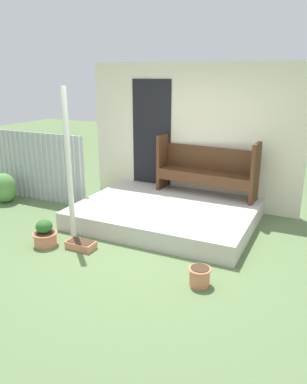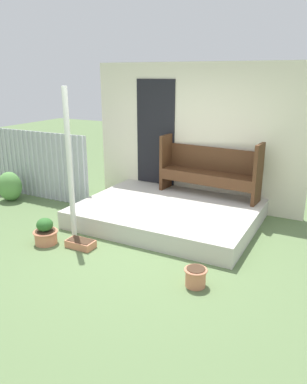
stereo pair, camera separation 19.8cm
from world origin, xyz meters
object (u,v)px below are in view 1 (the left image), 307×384
Objects in this scene: flower_pot_left at (45,234)px; support_post at (69,167)px; planter_box_rect at (81,245)px; bench at (207,167)px; flower_pot_middle at (200,275)px; shrub_by_fence at (4,188)px.

support_post is at bearing 60.76° from flower_pot_left.
planter_box_rect is (0.53, 0.13, -0.12)m from flower_pot_left.
support_post is 1.22× the size of bench.
shrub_by_fence reaches higher than flower_pot_middle.
flower_pot_middle is (0.75, -2.52, -0.67)m from bench.
bench is at bearing 56.40° from flower_pot_left.
shrub_by_fence is at bearing 164.29° from flower_pot_middle.
flower_pot_left is (-1.63, -2.46, -0.63)m from bench.
support_post is 5.64× the size of flower_pot_left.
bench is 6.60× the size of flower_pot_middle.
flower_pot_left is at bearing 178.59° from flower_pot_middle.
flower_pot_middle reaches higher than planter_box_rect.
support_post is at bearing 141.68° from planter_box_rect.
flower_pot_left is 0.56m from planter_box_rect.
flower_pot_left is at bearing -30.36° from shrub_by_fence.
shrub_by_fence reaches higher than flower_pot_left.
flower_pot_middle is at bearing -11.55° from support_post.
support_post is at bearing -19.61° from shrub_by_fence.
support_post is 2.53m from bench.
flower_pot_left is 0.97× the size of planter_box_rect.
bench reaches higher than flower_pot_middle.
planter_box_rect is at bearing 14.07° from flower_pot_left.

